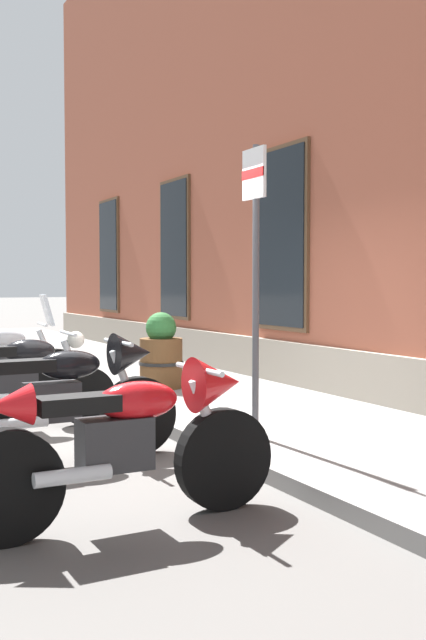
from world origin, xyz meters
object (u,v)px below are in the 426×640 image
Objects in this scene: motorcycle_black_naked at (21,382)px; motorcycle_red_sport at (134,435)px; parking_sign at (255,250)px; barrel_planter at (161,355)px; motorcycle_black_sport at (67,394)px.

motorcycle_red_sport is at bearing -0.38° from motorcycle_black_naked.
parking_sign is (-1.35, 1.66, 1.22)m from motorcycle_red_sport.
motorcycle_red_sport reaches higher than motorcycle_black_naked.
barrel_planter is (-3.15, 0.45, -1.22)m from parking_sign.
barrel_planter reaches higher than motorcycle_red_sport.
motorcycle_black_sport is (1.51, 0.04, 0.09)m from motorcycle_black_naked.
motorcycle_black_naked is at bearing -178.53° from motorcycle_black_sport.
motorcycle_red_sport is 2.46m from parking_sign.
barrel_planter is at bearing 121.99° from motorcycle_black_naked.
motorcycle_red_sport is (1.68, -0.06, -0.02)m from motorcycle_black_sport.
parking_sign is at bearing 41.68° from motorcycle_black_naked.
motorcycle_red_sport is at bearing -25.18° from barrel_planter.
barrel_planter is (-2.81, 2.05, -0.02)m from motorcycle_black_sport.
motorcycle_red_sport is 0.81× the size of parking_sign.
parking_sign is 2.60× the size of barrel_planter.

